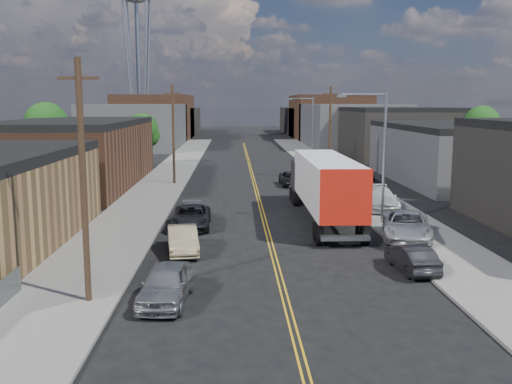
{
  "coord_description": "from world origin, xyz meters",
  "views": [
    {
      "loc": [
        -2.17,
        -12.9,
        8.24
      ],
      "look_at": [
        -0.71,
        23.73,
        2.5
      ],
      "focal_mm": 40.0,
      "sensor_mm": 36.0,
      "label": 1
    }
  ],
  "objects": [
    {
      "name": "ground",
      "position": [
        0.0,
        60.0,
        0.0
      ],
      "size": [
        260.0,
        260.0,
        0.0
      ],
      "primitive_type": "plane",
      "color": "black",
      "rests_on": "ground"
    },
    {
      "name": "centerline",
      "position": [
        0.0,
        45.0,
        0.01
      ],
      "size": [
        0.32,
        120.0,
        0.01
      ],
      "primitive_type": "cube",
      "color": "gold",
      "rests_on": "ground"
    },
    {
      "name": "sidewalk_left",
      "position": [
        -9.5,
        45.0,
        0.07
      ],
      "size": [
        5.0,
        140.0,
        0.15
      ],
      "primitive_type": "cube",
      "color": "slate",
      "rests_on": "ground"
    },
    {
      "name": "sidewalk_right",
      "position": [
        9.5,
        45.0,
        0.07
      ],
      "size": [
        5.0,
        140.0,
        0.15
      ],
      "primitive_type": "cube",
      "color": "slate",
      "rests_on": "ground"
    },
    {
      "name": "warehouse_brown",
      "position": [
        -18.0,
        44.0,
        3.3
      ],
      "size": [
        12.0,
        26.0,
        6.6
      ],
      "color": "#4F2F1F",
      "rests_on": "ground"
    },
    {
      "name": "industrial_right_b",
      "position": [
        22.0,
        46.0,
        3.05
      ],
      "size": [
        14.0,
        24.0,
        6.1
      ],
      "color": "#3D3C3F",
      "rests_on": "ground"
    },
    {
      "name": "industrial_right_c",
      "position": [
        22.0,
        72.0,
        3.8
      ],
      "size": [
        14.0,
        22.0,
        7.6
      ],
      "color": "black",
      "rests_on": "ground"
    },
    {
      "name": "skyline_left_a",
      "position": [
        -20.0,
        95.0,
        4.0
      ],
      "size": [
        16.0,
        30.0,
        8.0
      ],
      "primitive_type": "cube",
      "color": "#3D3C3F",
      "rests_on": "ground"
    },
    {
      "name": "skyline_right_a",
      "position": [
        20.0,
        95.0,
        4.0
      ],
      "size": [
        16.0,
        30.0,
        8.0
      ],
      "primitive_type": "cube",
      "color": "#3D3C3F",
      "rests_on": "ground"
    },
    {
      "name": "skyline_left_b",
      "position": [
        -20.0,
        120.0,
        5.0
      ],
      "size": [
        16.0,
        26.0,
        10.0
      ],
      "primitive_type": "cube",
      "color": "#4F2F1F",
      "rests_on": "ground"
    },
    {
      "name": "skyline_right_b",
      "position": [
        20.0,
        120.0,
        5.0
      ],
      "size": [
        16.0,
        26.0,
        10.0
      ],
      "primitive_type": "cube",
      "color": "#4F2F1F",
      "rests_on": "ground"
    },
    {
      "name": "skyline_left_c",
      "position": [
        -20.0,
        140.0,
        3.5
      ],
      "size": [
        16.0,
        40.0,
        7.0
      ],
      "primitive_type": "cube",
      "color": "black",
      "rests_on": "ground"
    },
    {
      "name": "skyline_right_c",
      "position": [
        20.0,
        140.0,
        3.5
      ],
      "size": [
        16.0,
        40.0,
        7.0
      ],
      "primitive_type": "cube",
      "color": "black",
      "rests_on": "ground"
    },
    {
      "name": "streetlight_near",
      "position": [
        7.6,
        25.0,
        5.33
      ],
      "size": [
        3.39,
        0.25,
        9.0
      ],
      "color": "gray",
      "rests_on": "ground"
    },
    {
      "name": "streetlight_far",
      "position": [
        7.6,
        60.0,
        5.33
      ],
      "size": [
        3.39,
        0.25,
        9.0
      ],
      "color": "gray",
      "rests_on": "ground"
    },
    {
      "name": "utility_pole_left_near",
      "position": [
        -8.2,
        10.0,
        5.14
      ],
      "size": [
        1.6,
        0.26,
        10.0
      ],
      "color": "black",
      "rests_on": "ground"
    },
    {
      "name": "utility_pole_left_far",
      "position": [
        -8.2,
        45.0,
        5.14
      ],
      "size": [
        1.6,
        0.26,
        10.0
      ],
      "color": "black",
      "rests_on": "ground"
    },
    {
      "name": "utility_pole_right",
      "position": [
        8.2,
        48.0,
        5.14
      ],
      "size": [
        1.6,
        0.26,
        10.0
      ],
      "color": "black",
      "rests_on": "ground"
    },
    {
      "name": "tree_left_mid",
      "position": [
        -23.94,
        55.0,
        5.48
      ],
      "size": [
        5.1,
        5.04,
        8.37
      ],
      "color": "black",
      "rests_on": "ground"
    },
    {
      "name": "tree_left_far",
      "position": [
        -13.94,
        62.0,
        4.57
      ],
      "size": [
        4.35,
        4.2,
        6.97
      ],
      "color": "black",
      "rests_on": "ground"
    },
    {
      "name": "tree_right_far",
      "position": [
        30.06,
        60.0,
        5.18
      ],
      "size": [
        4.85,
        4.76,
        7.91
      ],
      "color": "black",
      "rests_on": "ground"
    },
    {
      "name": "semi_truck",
      "position": [
        4.17,
        27.15,
        2.6
      ],
      "size": [
        3.06,
        17.42,
        4.57
      ],
      "rotation": [
        0.0,
        0.0,
        -0.01
      ],
      "color": "white",
      "rests_on": "ground"
    },
    {
      "name": "car_left_a",
      "position": [
        -5.0,
        10.0,
        0.8
      ],
      "size": [
        2.25,
        4.84,
        1.6
      ],
      "primitive_type": "imported",
      "rotation": [
        0.0,
        0.0,
        -0.08
      ],
      "color": "gray",
      "rests_on": "ground"
    },
    {
      "name": "car_left_b",
      "position": [
        -5.0,
        18.0,
        0.74
      ],
      "size": [
        2.16,
        4.66,
        1.48
      ],
      "primitive_type": "imported",
      "rotation": [
        0.0,
        0.0,
        0.14
      ],
      "color": "#8E805C",
      "rests_on": "ground"
    },
    {
      "name": "car_left_c",
      "position": [
        -5.0,
        24.39,
        0.75
      ],
      "size": [
        2.57,
        5.44,
        1.5
      ],
      "primitive_type": "imported",
      "rotation": [
        0.0,
        0.0,
        0.01
      ],
      "color": "black",
      "rests_on": "ground"
    },
    {
      "name": "car_left_d",
      "position": [
        -5.0,
        26.0,
        0.65
      ],
      "size": [
        2.19,
        4.62,
        1.3
      ],
      "primitive_type": "imported",
      "rotation": [
        0.0,
        0.0,
        0.08
      ],
      "color": "#A5A6AA",
      "rests_on": "ground"
    },
    {
      "name": "car_right_oncoming",
      "position": [
        6.6,
        14.02,
        0.68
      ],
      "size": [
        1.74,
        4.23,
        1.36
      ],
      "primitive_type": "imported",
      "rotation": [
        0.0,
        0.0,
        3.22
      ],
      "color": "black",
      "rests_on": "ground"
    },
    {
      "name": "car_right_lot_a",
      "position": [
        8.2,
        20.15,
        0.97
      ],
      "size": [
        4.06,
        6.4,
        1.65
      ],
      "primitive_type": "imported",
      "rotation": [
        0.0,
        0.0,
        -0.24
      ],
      "color": "#B3B6B9",
      "rests_on": "sidewalk_right"
    },
    {
      "name": "car_right_lot_b",
      "position": [
        9.08,
        29.88,
        0.97
      ],
      "size": [
        2.73,
        5.83,
        1.65
      ],
      "primitive_type": "imported",
      "rotation": [
        0.0,
        0.0,
        -0.08
      ],
      "color": "silver",
      "rests_on": "sidewalk_right"
    },
    {
      "name": "car_right_lot_c",
      "position": [
        11.0,
        46.23,
        0.97
      ],
      "size": [
        2.93,
        5.13,
        1.64
      ],
      "primitive_type": "imported",
      "rotation": [
        0.0,
        0.0,
        0.22
      ],
      "color": "black",
      "rests_on": "sidewalk_right"
    },
    {
      "name": "car_ahead_truck",
      "position": [
        3.74,
        43.68,
        0.7
      ],
      "size": [
        2.45,
        5.08,
        1.4
      ],
      "primitive_type": "imported",
      "rotation": [
        0.0,
        0.0,
        0.03
      ],
      "color": "black",
      "rests_on": "ground"
    }
  ]
}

